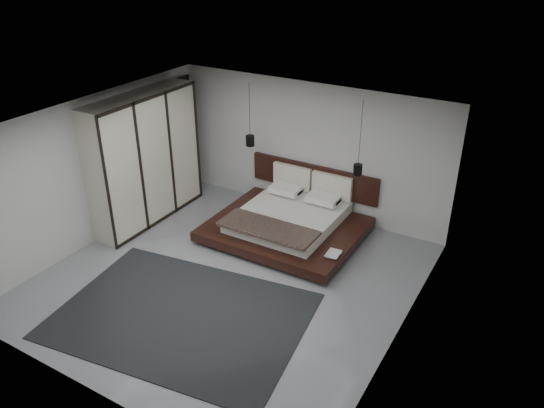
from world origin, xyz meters
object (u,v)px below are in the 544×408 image
Objects in this scene: lattice_screen at (180,137)px; rug at (182,315)px; pendant_right at (358,169)px; wardrobe at (145,159)px; bed at (289,220)px; pendant_left at (250,141)px.

lattice_screen is 4.83m from rug.
pendant_right reaches higher than lattice_screen.
wardrobe is at bearing -161.79° from pendant_right.
rug is (2.63, -2.24, -1.32)m from wardrobe.
pendant_right is at bearing 18.21° from wardrobe.
pendant_right is 4.25m from wardrobe.
lattice_screen is at bearing 128.29° from rug.
wardrobe is (-2.86, -0.87, 1.03)m from bed.
wardrobe is 0.70× the size of rug.
rug is at bearing -94.06° from bed.
wardrobe is (-4.03, -1.33, -0.16)m from pendant_right.
bed is 3.16m from wardrobe.
pendant_left is 0.92× the size of pendant_right.
lattice_screen is at bearing 100.10° from wardrobe.
rug is at bearing -40.42° from wardrobe.
lattice_screen is at bearing 170.04° from bed.
pendant_left is 4.03m from rug.
bed is 1.74m from pendant_right.
wardrobe is at bearing -79.90° from lattice_screen.
bed is 1.82m from pendant_left.
wardrobe is (-1.68, -1.33, -0.28)m from pendant_left.
pendant_left is (1.93, -0.09, 0.30)m from lattice_screen.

